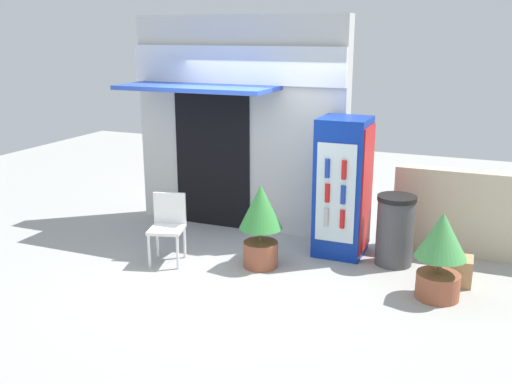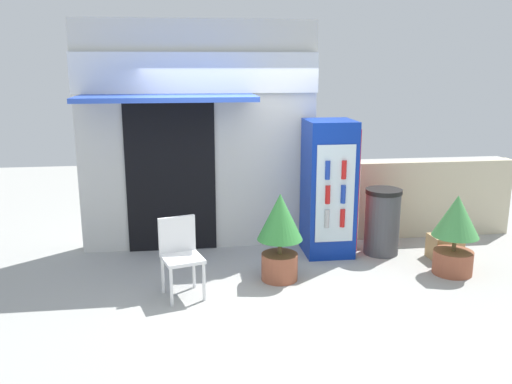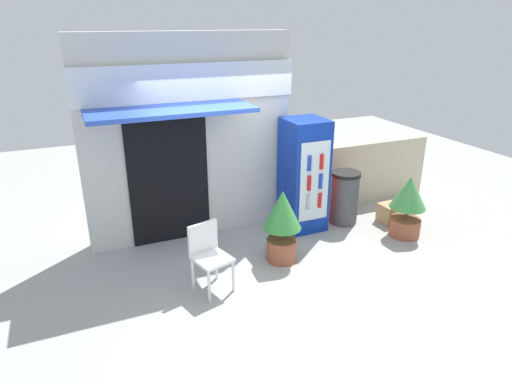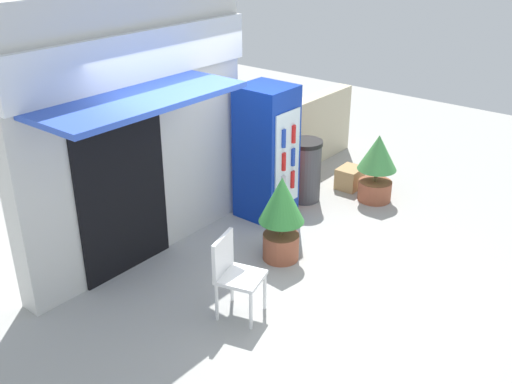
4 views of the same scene
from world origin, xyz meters
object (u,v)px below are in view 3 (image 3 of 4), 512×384
object	(u,v)px
potted_plant_near_shop	(282,221)
trash_bin	(344,197)
plastic_chair	(208,252)
cardboard_box	(391,213)
potted_plant_curbside	(408,203)
drink_cooler	(304,175)

from	to	relation	value
potted_plant_near_shop	trash_bin	xyz separation A→B (m)	(1.55, 0.73, -0.16)
plastic_chair	potted_plant_near_shop	distance (m)	1.21
cardboard_box	potted_plant_curbside	bearing A→B (deg)	-105.85
plastic_chair	drink_cooler	bearing A→B (deg)	29.39
potted_plant_near_shop	potted_plant_curbside	size ratio (longest dim) A/B	1.07
trash_bin	cardboard_box	size ratio (longest dim) A/B	2.28
plastic_chair	trash_bin	size ratio (longest dim) A/B	0.97
plastic_chair	potted_plant_near_shop	world-z (taller)	potted_plant_near_shop
drink_cooler	cardboard_box	world-z (taller)	drink_cooler
drink_cooler	plastic_chair	distance (m)	2.33
plastic_chair	potted_plant_near_shop	xyz separation A→B (m)	(1.18, 0.27, 0.10)
drink_cooler	cardboard_box	xyz separation A→B (m)	(1.50, -0.44, -0.75)
potted_plant_near_shop	plastic_chair	bearing A→B (deg)	-167.18
potted_plant_curbside	trash_bin	size ratio (longest dim) A/B	1.10
drink_cooler	cardboard_box	distance (m)	1.73
drink_cooler	trash_bin	distance (m)	0.87
plastic_chair	potted_plant_curbside	distance (m)	3.36
potted_plant_near_shop	cardboard_box	distance (m)	2.40
plastic_chair	cardboard_box	distance (m)	3.58
cardboard_box	potted_plant_near_shop	bearing A→B (deg)	-169.85
plastic_chair	potted_plant_curbside	size ratio (longest dim) A/B	0.88
plastic_chair	cardboard_box	size ratio (longest dim) A/B	2.22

